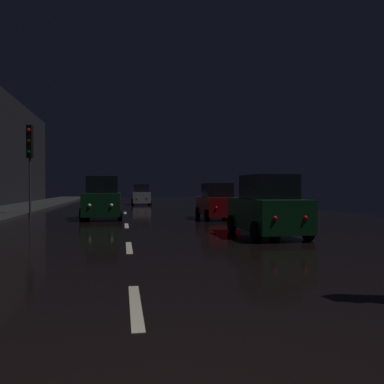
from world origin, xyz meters
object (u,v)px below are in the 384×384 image
(car_approaching_headlights, at_px, (103,199))
(car_parked_right_near, at_px, (267,208))
(traffic_light_far_left, at_px, (30,149))
(car_distant_taillights, at_px, (141,195))
(car_parked_right_far, at_px, (217,203))

(car_approaching_headlights, height_order, car_parked_right_near, car_approaching_headlights)
(traffic_light_far_left, bearing_deg, car_parked_right_near, 48.04)
(car_distant_taillights, bearing_deg, car_parked_right_near, -173.13)
(traffic_light_far_left, relative_size, car_parked_right_near, 1.28)
(car_approaching_headlights, bearing_deg, traffic_light_far_left, -125.94)
(car_parked_right_far, relative_size, car_parked_right_near, 0.90)
(car_parked_right_far, distance_m, car_distant_taillights, 18.36)
(traffic_light_far_left, relative_size, car_distant_taillights, 1.37)
(car_parked_right_near, height_order, car_distant_taillights, car_parked_right_near)
(traffic_light_far_left, bearing_deg, car_distant_taillights, 160.44)
(traffic_light_far_left, xyz_separation_m, car_distant_taillights, (7.03, 13.92, -2.96))
(traffic_light_far_left, relative_size, car_approaching_headlights, 1.20)
(car_approaching_headlights, distance_m, car_parked_right_near, 10.42)
(car_parked_right_far, bearing_deg, car_approaching_headlights, 79.48)
(car_approaching_headlights, height_order, car_distant_taillights, car_approaching_headlights)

